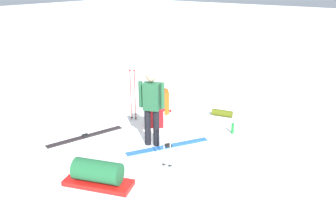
% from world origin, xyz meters
% --- Properties ---
extents(ground_plane, '(80.00, 80.00, 0.00)m').
position_xyz_m(ground_plane, '(0.00, 0.00, 0.00)').
color(ground_plane, white).
extents(skier_standing, '(0.53, 0.34, 1.70)m').
position_xyz_m(skier_standing, '(0.09, 0.47, 0.95)').
color(skier_standing, black).
rests_on(skier_standing, ground_plane).
extents(ski_pair_near, '(1.11, 1.76, 0.05)m').
position_xyz_m(ski_pair_near, '(-0.26, 0.35, 0.01)').
color(ski_pair_near, '#2960AF').
rests_on(ski_pair_near, ground_plane).
extents(ski_pair_far, '(0.71, 1.84, 0.05)m').
position_xyz_m(ski_pair_far, '(1.61, 1.10, 0.01)').
color(ski_pair_far, black).
rests_on(ski_pair_far, ground_plane).
extents(backpack_large_dark, '(0.43, 0.42, 0.62)m').
position_xyz_m(backpack_large_dark, '(0.65, -0.40, 0.31)').
color(backpack_large_dark, maroon).
rests_on(backpack_large_dark, ground_plane).
extents(backpack_bright, '(0.34, 0.41, 0.72)m').
position_xyz_m(backpack_bright, '(1.05, -1.09, 0.35)').
color(backpack_bright, brown).
rests_on(backpack_bright, ground_plane).
extents(ski_poles_planted_near, '(0.18, 0.10, 1.37)m').
position_xyz_m(ski_poles_planted_near, '(1.40, -0.37, 0.76)').
color(ski_poles_planted_near, maroon).
rests_on(ski_poles_planted_near, ground_plane).
extents(ski_poles_planted_far, '(0.19, 0.11, 1.24)m').
position_xyz_m(ski_poles_planted_far, '(-0.78, 1.07, 0.69)').
color(ski_poles_planted_far, '#BBBABA').
rests_on(ski_poles_planted_far, ground_plane).
extents(gear_sled, '(1.34, 0.86, 0.49)m').
position_xyz_m(gear_sled, '(-0.15, 2.31, 0.22)').
color(gear_sled, red).
rests_on(gear_sled, ground_plane).
extents(sleeping_mat_rolled, '(0.58, 0.31, 0.18)m').
position_xyz_m(sleeping_mat_rolled, '(-0.35, -1.98, 0.09)').
color(sleeping_mat_rolled, '#4F5914').
rests_on(sleeping_mat_rolled, ground_plane).
extents(thermos_bottle, '(0.07, 0.07, 0.26)m').
position_xyz_m(thermos_bottle, '(-1.08, -1.15, 0.13)').
color(thermos_bottle, '#1C772E').
rests_on(thermos_bottle, ground_plane).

